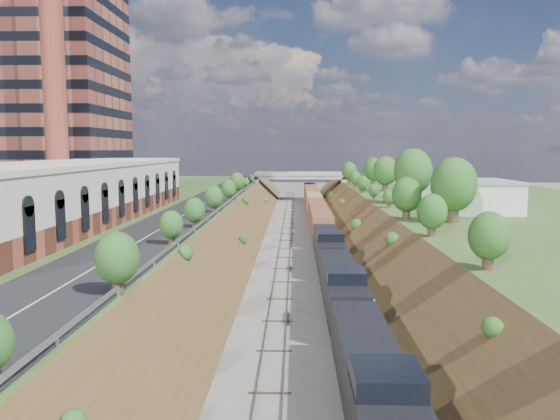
% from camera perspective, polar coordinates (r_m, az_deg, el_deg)
% --- Properties ---
extents(platform_left, '(44.00, 180.00, 5.00)m').
position_cam_1_polar(platform_left, '(89.60, -19.18, -1.02)').
color(platform_left, '#355824').
rests_on(platform_left, ground).
extents(platform_right, '(44.00, 180.00, 5.00)m').
position_cam_1_polar(platform_right, '(90.47, 23.83, -1.15)').
color(platform_right, '#355824').
rests_on(platform_right, ground).
extents(embankment_left, '(10.00, 180.00, 10.00)m').
position_cam_1_polar(embankment_left, '(84.70, -5.04, -2.81)').
color(embankment_left, brown).
rests_on(embankment_left, ground).
extents(embankment_right, '(10.00, 180.00, 10.00)m').
position_cam_1_polar(embankment_right, '(85.00, 9.87, -2.85)').
color(embankment_right, brown).
rests_on(embankment_right, ground).
extents(rail_left_track, '(1.58, 180.00, 0.18)m').
position_cam_1_polar(rail_left_track, '(84.12, 0.65, -2.79)').
color(rail_left_track, gray).
rests_on(rail_left_track, ground).
extents(rail_right_track, '(1.58, 180.00, 0.18)m').
position_cam_1_polar(rail_right_track, '(84.20, 4.20, -2.80)').
color(rail_right_track, gray).
rests_on(rail_right_track, ground).
extents(road, '(8.00, 180.00, 0.10)m').
position_cam_1_polar(road, '(84.68, -8.10, 0.59)').
color(road, black).
rests_on(road, platform_left).
extents(guardrail, '(0.10, 171.00, 0.70)m').
position_cam_1_polar(guardrail, '(83.84, -5.37, 0.91)').
color(guardrail, '#99999E').
rests_on(guardrail, platform_left).
extents(commercial_building, '(14.30, 62.30, 7.00)m').
position_cam_1_polar(commercial_building, '(66.85, -22.02, 1.64)').
color(commercial_building, brown).
rests_on(commercial_building, platform_left).
extents(highrise_tower, '(22.00, 22.00, 53.90)m').
position_cam_1_polar(highrise_tower, '(106.02, -23.21, 16.41)').
color(highrise_tower, brown).
rests_on(highrise_tower, platform_left).
extents(smokestack, '(3.20, 3.20, 40.00)m').
position_cam_1_polar(smokestack, '(87.13, -22.59, 13.49)').
color(smokestack, brown).
rests_on(smokestack, platform_left).
extents(overpass, '(24.50, 8.30, 7.40)m').
position_cam_1_polar(overpass, '(145.30, 2.11, 2.99)').
color(overpass, gray).
rests_on(overpass, ground).
extents(white_building_near, '(9.00, 12.00, 4.00)m').
position_cam_1_polar(white_building_near, '(79.26, 19.78, 1.30)').
color(white_building_near, silver).
rests_on(white_building_near, platform_right).
extents(white_building_far, '(8.00, 10.00, 3.60)m').
position_cam_1_polar(white_building_far, '(100.23, 15.61, 2.31)').
color(white_building_far, silver).
rests_on(white_building_far, platform_right).
extents(tree_right_large, '(5.25, 5.25, 7.61)m').
position_cam_1_polar(tree_right_large, '(65.74, 17.71, 2.49)').
color(tree_right_large, '#473323').
rests_on(tree_right_large, platform_right).
extents(tree_left_crest, '(2.45, 2.45, 3.55)m').
position_cam_1_polar(tree_left_crest, '(44.79, -12.09, -2.04)').
color(tree_left_crest, '#473323').
rests_on(tree_left_crest, platform_left).
extents(freight_train, '(2.91, 133.16, 4.55)m').
position_cam_1_polar(freight_train, '(87.09, 4.12, -0.88)').
color(freight_train, black).
rests_on(freight_train, ground).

